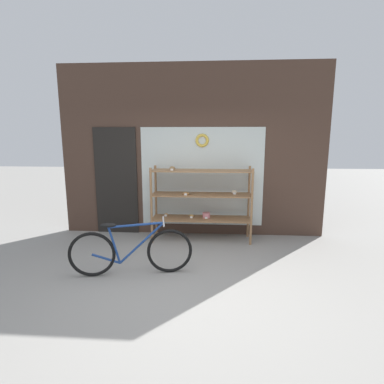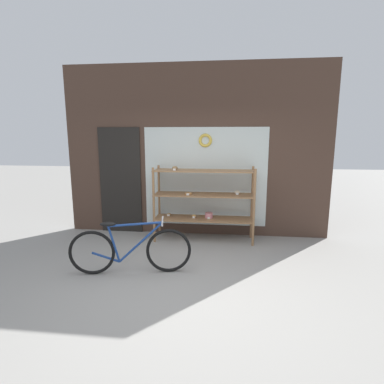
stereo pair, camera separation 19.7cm
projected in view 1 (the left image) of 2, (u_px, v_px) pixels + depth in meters
ground_plane at (179, 289)px, 3.83m from camera, size 30.00×30.00×0.00m
storefront_facade at (190, 154)px, 5.78m from camera, size 5.12×0.13×3.28m
display_case at (201, 197)px, 5.54m from camera, size 1.84×0.49×1.39m
bicycle at (131, 251)px, 4.19m from camera, size 1.70×0.50×0.77m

